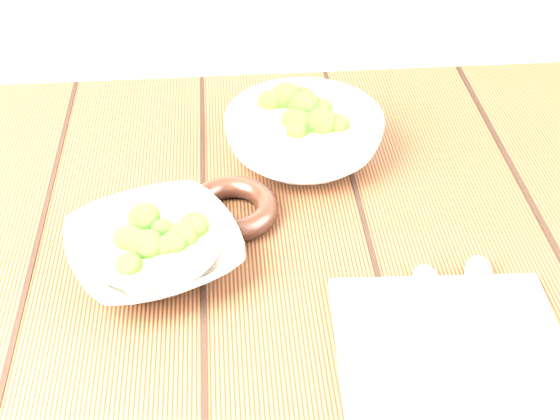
% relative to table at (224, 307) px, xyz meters
% --- Properties ---
extents(table, '(1.20, 0.80, 0.75)m').
position_rel_table_xyz_m(table, '(0.00, 0.00, 0.00)').
color(table, '#3A1E10').
rests_on(table, ground).
extents(soup_bowl_front, '(0.25, 0.25, 0.05)m').
position_rel_table_xyz_m(soup_bowl_front, '(-0.07, -0.05, 0.15)').
color(soup_bowl_front, silver).
rests_on(soup_bowl_front, table).
extents(soup_bowl_back, '(0.24, 0.24, 0.08)m').
position_rel_table_xyz_m(soup_bowl_back, '(0.12, 0.16, 0.16)').
color(soup_bowl_back, silver).
rests_on(soup_bowl_back, table).
extents(trivet, '(0.13, 0.13, 0.03)m').
position_rel_table_xyz_m(trivet, '(0.02, 0.04, 0.13)').
color(trivet, black).
rests_on(trivet, table).
extents(napkin, '(0.24, 0.20, 0.01)m').
position_rel_table_xyz_m(napkin, '(0.23, -0.20, 0.13)').
color(napkin, beige).
rests_on(napkin, table).
extents(spoon_left, '(0.04, 0.19, 0.01)m').
position_rel_table_xyz_m(spoon_left, '(0.22, -0.15, 0.14)').
color(spoon_left, '#A49E91').
rests_on(spoon_left, napkin).
extents(spoon_right, '(0.08, 0.19, 0.01)m').
position_rel_table_xyz_m(spoon_right, '(0.28, -0.14, 0.14)').
color(spoon_right, '#A49E91').
rests_on(spoon_right, napkin).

